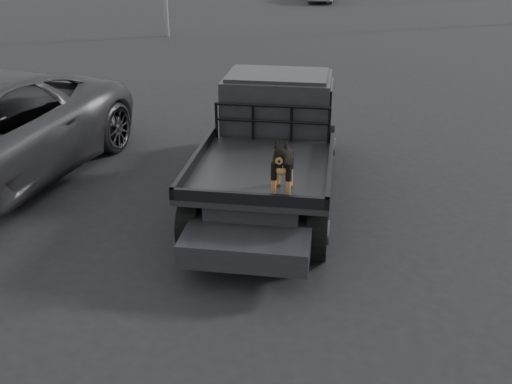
# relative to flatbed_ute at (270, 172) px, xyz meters

# --- Properties ---
(ground) EXTENTS (120.00, 120.00, 0.00)m
(ground) POSITION_rel_flatbed_ute_xyz_m (-0.50, -1.76, -0.46)
(ground) COLOR black
(ground) RESTS_ON ground
(flatbed_ute) EXTENTS (2.00, 5.40, 0.92)m
(flatbed_ute) POSITION_rel_flatbed_ute_xyz_m (0.00, 0.00, 0.00)
(flatbed_ute) COLOR black
(flatbed_ute) RESTS_ON ground
(ute_cab) EXTENTS (1.72, 1.30, 0.88)m
(ute_cab) POSITION_rel_flatbed_ute_xyz_m (0.00, 0.95, 0.90)
(ute_cab) COLOR black
(ute_cab) RESTS_ON flatbed_ute
(headache_rack) EXTENTS (1.80, 0.08, 0.55)m
(headache_rack) POSITION_rel_flatbed_ute_xyz_m (0.00, 0.20, 0.74)
(headache_rack) COLOR black
(headache_rack) RESTS_ON flatbed_ute
(dog) EXTENTS (0.32, 0.60, 0.74)m
(dog) POSITION_rel_flatbed_ute_xyz_m (0.36, -1.68, 0.83)
(dog) COLOR black
(dog) RESTS_ON flatbed_ute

